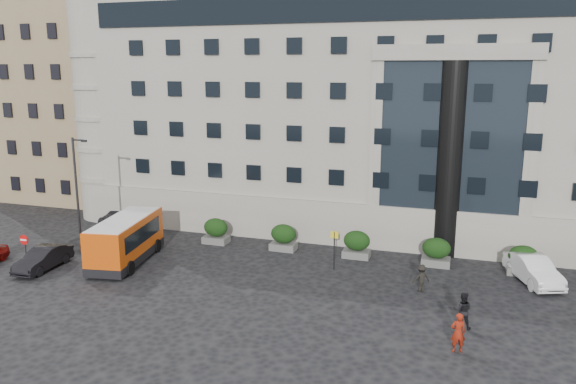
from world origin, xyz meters
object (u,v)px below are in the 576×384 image
bus_stop_sign (334,243)px  pedestrian_c (421,278)px  hedge_d (436,252)px  pedestrian_a (458,333)px  hedge_b (283,237)px  minibus (126,238)px  no_entry_sign (25,245)px  parked_car_b (43,258)px  pedestrian_b (463,310)px  hedge_e (523,260)px  parked_car_c (122,214)px  hedge_c (357,244)px  hedge_a (216,231)px  parked_car_d (141,207)px  street_lamp (78,191)px  white_taxi (533,270)px  red_truck (168,197)px

bus_stop_sign → pedestrian_c: (5.56, -1.94, -0.93)m
hedge_d → pedestrian_a: (1.62, -11.41, 0.01)m
hedge_b → minibus: minibus is taller
no_entry_sign → parked_car_b: no_entry_sign is taller
bus_stop_sign → pedestrian_b: bus_stop_sign is taller
pedestrian_b → hedge_d: bearing=-80.2°
hedge_b → pedestrian_c: (9.86, -4.74, -0.13)m
hedge_b → hedge_e: (15.60, 0.00, 0.00)m
bus_stop_sign → parked_car_c: (-19.22, 5.39, -1.02)m
pedestrian_a → pedestrian_b: (0.15, 2.53, -0.00)m
pedestrian_a → pedestrian_c: 7.01m
hedge_c → pedestrian_b: size_ratio=0.99×
parked_car_b → no_entry_sign: bearing=-155.6°
bus_stop_sign → hedge_a: bearing=163.6°
hedge_b → hedge_d: size_ratio=1.00×
parked_car_d → pedestrian_b: size_ratio=2.93×
street_lamp → parked_car_d: size_ratio=1.46×
minibus → pedestrian_b: minibus is taller
hedge_a → bus_stop_sign: bus_stop_sign is taller
white_taxi → pedestrian_a: 10.95m
bus_stop_sign → no_entry_sign: bearing=-161.9°
hedge_a → parked_car_d: bearing=151.7°
white_taxi → pedestrian_b: size_ratio=2.59×
no_entry_sign → pedestrian_a: (26.22, -2.57, -0.72)m
parked_car_b → parked_car_c: (-1.62, 10.97, 0.01)m
parked_car_b → parked_car_d: (-1.44, 13.51, 0.06)m
hedge_d → no_entry_sign: 26.15m
hedge_b → hedge_e: bearing=0.0°
hedge_e → minibus: (-24.63, -5.59, 0.70)m
white_taxi → street_lamp: bearing=165.5°
no_entry_sign → parked_car_b: (0.90, 0.46, -0.95)m
parked_car_b → pedestrian_c: bearing=6.4°
hedge_a → parked_car_b: size_ratio=0.43×
minibus → white_taxi: minibus is taller
hedge_a → hedge_e: bearing=0.0°
parked_car_b → parked_car_c: bearing=95.9°
hedge_e → no_entry_sign: no_entry_sign is taller
red_truck → parked_car_b: size_ratio=1.11×
parked_car_c → white_taxi: size_ratio=1.02×
pedestrian_b → pedestrian_c: 4.74m
parked_car_d → parked_car_c: bearing=-84.6°
parked_car_c → hedge_a: bearing=-16.1°
red_truck → hedge_e: bearing=-13.6°
parked_car_c → parked_car_b: bearing=-82.8°
hedge_b → bus_stop_sign: size_ratio=0.73×
hedge_d → bus_stop_sign: size_ratio=0.73×
hedge_d → parked_car_b: bearing=-160.5°
parked_car_c → parked_car_d: (0.19, 2.54, 0.05)m
red_truck → pedestrian_b: (25.37, -16.06, -0.37)m
parked_car_b → hedge_a: bearing=43.5°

